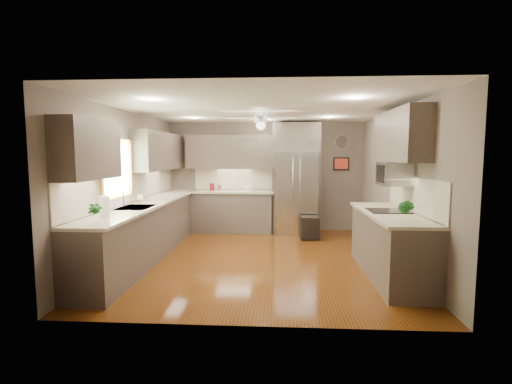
# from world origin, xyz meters

# --- Properties ---
(floor) EXTENTS (5.00, 5.00, 0.00)m
(floor) POSITION_xyz_m (0.00, 0.00, 0.00)
(floor) COLOR #492109
(floor) RESTS_ON ground
(ceiling) EXTENTS (5.00, 5.00, 0.00)m
(ceiling) POSITION_xyz_m (0.00, 0.00, 2.50)
(ceiling) COLOR white
(ceiling) RESTS_ON ground
(wall_back) EXTENTS (4.50, 0.00, 4.50)m
(wall_back) POSITION_xyz_m (0.00, 2.50, 1.25)
(wall_back) COLOR #6A5D51
(wall_back) RESTS_ON ground
(wall_front) EXTENTS (4.50, 0.00, 4.50)m
(wall_front) POSITION_xyz_m (0.00, -2.50, 1.25)
(wall_front) COLOR #6A5D51
(wall_front) RESTS_ON ground
(wall_left) EXTENTS (0.00, 5.00, 5.00)m
(wall_left) POSITION_xyz_m (-2.25, 0.00, 1.25)
(wall_left) COLOR #6A5D51
(wall_left) RESTS_ON ground
(wall_right) EXTENTS (0.00, 5.00, 5.00)m
(wall_right) POSITION_xyz_m (2.25, 0.00, 1.25)
(wall_right) COLOR #6A5D51
(wall_right) RESTS_ON ground
(canister_a) EXTENTS (0.12, 0.12, 0.17)m
(canister_a) POSITION_xyz_m (-1.20, 2.22, 1.02)
(canister_a) COLOR maroon
(canister_a) RESTS_ON back_run
(canister_b) EXTENTS (0.10, 0.10, 0.13)m
(canister_b) POSITION_xyz_m (-1.03, 2.19, 1.01)
(canister_b) COLOR silver
(canister_b) RESTS_ON back_run
(canister_c) EXTENTS (0.11, 0.11, 0.16)m
(canister_c) POSITION_xyz_m (-0.73, 2.22, 1.03)
(canister_c) COLOR beige
(canister_c) RESTS_ON back_run
(soap_bottle) EXTENTS (0.09, 0.09, 0.18)m
(soap_bottle) POSITION_xyz_m (-2.06, 0.11, 1.03)
(soap_bottle) COLOR white
(soap_bottle) RESTS_ON left_run
(potted_plant_left) EXTENTS (0.21, 0.18, 0.33)m
(potted_plant_left) POSITION_xyz_m (-1.94, -1.81, 1.11)
(potted_plant_left) COLOR #1B5F1F
(potted_plant_left) RESTS_ON left_run
(potted_plant_right) EXTENTS (0.23, 0.21, 0.34)m
(potted_plant_right) POSITION_xyz_m (1.90, -1.49, 1.11)
(potted_plant_right) COLOR #1B5F1F
(potted_plant_right) RESTS_ON right_run
(bowl) EXTENTS (0.29, 0.29, 0.05)m
(bowl) POSITION_xyz_m (-0.34, 2.20, 0.97)
(bowl) COLOR beige
(bowl) RESTS_ON back_run
(left_run) EXTENTS (0.65, 4.70, 1.45)m
(left_run) POSITION_xyz_m (-1.95, 0.15, 0.48)
(left_run) COLOR #51433B
(left_run) RESTS_ON ground
(back_run) EXTENTS (1.85, 0.65, 1.45)m
(back_run) POSITION_xyz_m (-0.72, 2.20, 0.48)
(back_run) COLOR #51433B
(back_run) RESTS_ON ground
(uppers) EXTENTS (4.50, 4.70, 0.95)m
(uppers) POSITION_xyz_m (-0.74, 0.71, 1.87)
(uppers) COLOR #51433B
(uppers) RESTS_ON wall_left
(window) EXTENTS (0.05, 1.12, 0.92)m
(window) POSITION_xyz_m (-2.22, -0.50, 1.55)
(window) COLOR #BFF2B2
(window) RESTS_ON wall_left
(sink) EXTENTS (0.50, 0.70, 0.32)m
(sink) POSITION_xyz_m (-1.93, -0.50, 0.91)
(sink) COLOR silver
(sink) RESTS_ON left_run
(refrigerator) EXTENTS (1.06, 0.75, 2.45)m
(refrigerator) POSITION_xyz_m (0.70, 2.16, 1.19)
(refrigerator) COLOR silver
(refrigerator) RESTS_ON ground
(right_run) EXTENTS (0.70, 2.20, 1.45)m
(right_run) POSITION_xyz_m (1.93, -0.80, 0.48)
(right_run) COLOR #51433B
(right_run) RESTS_ON ground
(microwave) EXTENTS (0.43, 0.55, 0.34)m
(microwave) POSITION_xyz_m (2.03, -0.55, 1.48)
(microwave) COLOR silver
(microwave) RESTS_ON wall_right
(ceiling_fan) EXTENTS (1.18, 1.18, 0.32)m
(ceiling_fan) POSITION_xyz_m (-0.00, 0.30, 2.33)
(ceiling_fan) COLOR white
(ceiling_fan) RESTS_ON ceiling
(recessed_lights) EXTENTS (2.84, 3.14, 0.01)m
(recessed_lights) POSITION_xyz_m (-0.04, 0.40, 2.49)
(recessed_lights) COLOR white
(recessed_lights) RESTS_ON ceiling
(wall_clock) EXTENTS (0.30, 0.03, 0.30)m
(wall_clock) POSITION_xyz_m (1.75, 2.48, 2.05)
(wall_clock) COLOR white
(wall_clock) RESTS_ON wall_back
(framed_print) EXTENTS (0.36, 0.03, 0.30)m
(framed_print) POSITION_xyz_m (1.75, 2.48, 1.55)
(framed_print) COLOR black
(framed_print) RESTS_ON wall_back
(stool) EXTENTS (0.41, 0.41, 0.46)m
(stool) POSITION_xyz_m (0.96, 1.54, 0.24)
(stool) COLOR black
(stool) RESTS_ON ground
(paper_towel) EXTENTS (0.12, 0.12, 0.31)m
(paper_towel) POSITION_xyz_m (-1.95, -1.50, 1.08)
(paper_towel) COLOR white
(paper_towel) RESTS_ON left_run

